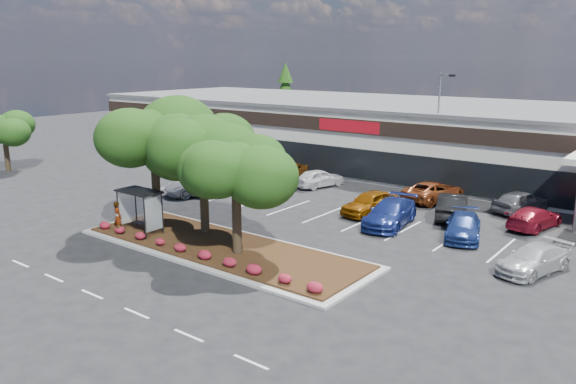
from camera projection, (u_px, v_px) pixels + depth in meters
The scene contains 26 objects.
ground at pixel (194, 280), 27.17m from camera, with size 160.00×160.00×0.00m, color black.
retail_store at pixel (460, 138), 52.56m from camera, with size 80.40×25.20×6.25m.
landscape_island at pixel (221, 248), 31.42m from camera, with size 18.00×6.00×0.26m.
lane_markings at pixel (314, 229), 35.30m from camera, with size 33.12×20.06×0.01m.
shrub_row at pixel (193, 251), 29.71m from camera, with size 17.00×0.80×0.50m, color maroon, non-canonical shape.
bus_shelter at pixel (141, 199), 33.36m from camera, with size 2.75×1.55×2.59m.
island_tree_west at pixel (155, 163), 34.41m from camera, with size 7.20×7.20×7.89m, color #17380C, non-canonical shape.
island_tree_mid at pixel (203, 172), 32.94m from camera, with size 6.60×6.60×7.32m, color #17380C, non-canonical shape.
island_tree_east at pixel (236, 194), 29.51m from camera, with size 5.80×5.80×6.50m, color #17380C, non-canonical shape.
tree_west_far at pixel (5, 142), 52.83m from camera, with size 4.80×4.80×5.61m, color #17380C, non-canonical shape.
conifer_north_west at pixel (285, 98), 79.26m from camera, with size 4.40×4.40×10.00m, color #17380C.
person_waiting at pixel (118, 217), 33.35m from camera, with size 0.71×0.47×1.96m, color #594C47.
light_pole at pixel (438, 139), 44.84m from camera, with size 1.40×0.82×9.37m.
car_0 at pixel (215, 184), 44.79m from camera, with size 2.30×5.00×1.39m, color black.
car_1 at pixel (200, 185), 44.09m from camera, with size 2.59×5.62×1.56m, color #B8B8B8.
car_3 at pixel (370, 203), 38.44m from camera, with size 1.90×4.72×1.61m, color #804406.
car_4 at pixel (390, 213), 35.84m from camera, with size 2.28×5.61×1.63m, color navy.
car_6 at pixel (463, 226), 33.44m from camera, with size 1.97×4.85×1.41m, color navy.
car_7 at pixel (534, 259), 28.04m from camera, with size 1.88×4.63×1.34m, color #BABABA.
car_9 at pixel (230, 170), 49.75m from camera, with size 1.75×5.03×1.66m, color black.
car_10 at pixel (292, 169), 50.62m from camera, with size 2.24×4.86×1.35m, color brown.
car_11 at pixel (319, 178), 46.59m from camera, with size 1.79×4.45×1.52m, color silver.
car_12 at pixel (433, 191), 42.04m from camera, with size 2.48×5.38×1.49m, color brown.
car_13 at pixel (453, 206), 37.52m from camera, with size 1.79×5.14×1.69m, color black.
car_14 at pixel (534, 218), 35.29m from camera, with size 1.89×4.65×1.35m, color maroon.
car_15 at pixel (521, 201), 38.90m from camera, with size 1.87×4.64×1.58m, color #595A60.
Camera 1 is at (19.13, -17.38, 10.47)m, focal length 35.00 mm.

